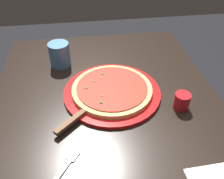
# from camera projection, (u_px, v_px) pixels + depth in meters

# --- Properties ---
(restaurant_table) EXTENTS (1.02, 0.84, 0.77)m
(restaurant_table) POSITION_uv_depth(u_px,v_px,m) (106.00, 125.00, 0.98)
(restaurant_table) COLOR black
(restaurant_table) RESTS_ON ground_plane
(serving_plate) EXTENTS (0.36, 0.36, 0.01)m
(serving_plate) POSITION_uv_depth(u_px,v_px,m) (112.00, 92.00, 0.90)
(serving_plate) COLOR red
(serving_plate) RESTS_ON restaurant_table
(pizza) EXTENTS (0.30, 0.30, 0.02)m
(pizza) POSITION_uv_depth(u_px,v_px,m) (112.00, 89.00, 0.89)
(pizza) COLOR #DBB26B
(pizza) RESTS_ON serving_plate
(pizza_server) EXTENTS (0.18, 0.19, 0.01)m
(pizza_server) POSITION_uv_depth(u_px,v_px,m) (80.00, 115.00, 0.79)
(pizza_server) COLOR silver
(pizza_server) RESTS_ON serving_plate
(cup_tall_drink) EXTENTS (0.09, 0.09, 0.10)m
(cup_tall_drink) POSITION_uv_depth(u_px,v_px,m) (60.00, 54.00, 1.03)
(cup_tall_drink) COLOR teal
(cup_tall_drink) RESTS_ON restaurant_table
(cup_small_sauce) EXTENTS (0.05, 0.05, 0.06)m
(cup_small_sauce) POSITION_uv_depth(u_px,v_px,m) (182.00, 101.00, 0.83)
(cup_small_sauce) COLOR #B2191E
(cup_small_sauce) RESTS_ON restaurant_table
(fork) EXTENTS (0.16, 0.12, 0.00)m
(fork) POSITION_uv_depth(u_px,v_px,m) (60.00, 174.00, 0.64)
(fork) COLOR silver
(fork) RESTS_ON restaurant_table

